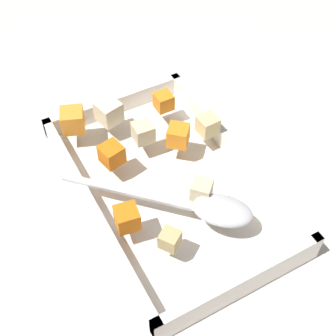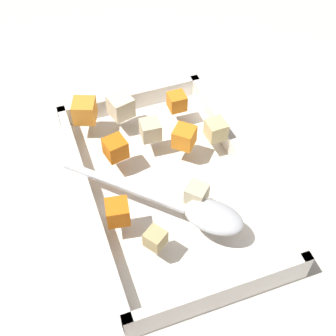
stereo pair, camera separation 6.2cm
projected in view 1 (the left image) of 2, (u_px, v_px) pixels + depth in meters
The scene contains 13 objects.
ground_plane at pixel (157, 191), 0.67m from camera, with size 4.00×4.00×0.00m, color beige.
baking_dish at pixel (168, 188), 0.65m from camera, with size 0.36×0.23×0.05m.
carrot_chunk_near_right at pixel (112, 154), 0.63m from camera, with size 0.03×0.03×0.03m, color orange.
carrot_chunk_corner_se at pixel (164, 101), 0.71m from camera, with size 0.03×0.03×0.03m, color orange.
carrot_chunk_rim_edge at pixel (127, 218), 0.57m from camera, with size 0.03×0.03×0.03m, color orange.
carrot_chunk_mid_right at pixel (73, 120), 0.67m from camera, with size 0.03×0.03×0.03m, color orange.
carrot_chunk_near_spoon at pixel (178, 135), 0.66m from camera, with size 0.03×0.03×0.03m, color orange.
potato_chunk_back_center at pixel (143, 132), 0.66m from camera, with size 0.03×0.03×0.03m, color beige.
potato_chunk_corner_sw at pixel (170, 239), 0.55m from camera, with size 0.02×0.02×0.02m, color tan.
potato_chunk_mid_left at pixel (208, 125), 0.67m from camera, with size 0.03×0.03×0.03m, color #E0CC89.
potato_chunk_far_left at pixel (202, 190), 0.60m from camera, with size 0.03×0.03×0.03m, color beige.
potato_chunk_heap_top at pixel (109, 112), 0.69m from camera, with size 0.03×0.03×0.03m, color beige.
serving_spoon at pixel (211, 208), 0.58m from camera, with size 0.20×0.20×0.02m.
Camera 1 is at (0.37, -0.18, 0.53)m, focal length 50.04 mm.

